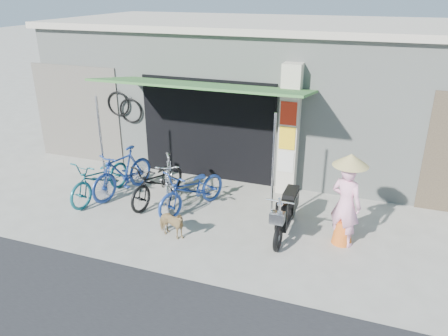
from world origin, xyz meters
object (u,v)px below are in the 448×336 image
(moped, at_px, (287,212))
(bike_black, at_px, (158,182))
(nun, at_px, (346,201))
(bike_teal, at_px, (101,178))
(bike_blue, at_px, (123,172))
(bike_silver, at_px, (169,180))
(bike_navy, at_px, (192,190))
(street_dog, at_px, (171,224))

(moped, bearing_deg, bike_black, 173.48)
(nun, bearing_deg, bike_teal, 23.38)
(bike_teal, bearing_deg, bike_black, 19.49)
(bike_blue, distance_m, bike_silver, 1.18)
(bike_blue, relative_size, moped, 1.02)
(bike_teal, distance_m, bike_black, 1.34)
(bike_silver, xyz_separation_m, bike_navy, (0.66, -0.21, -0.04))
(bike_teal, height_order, nun, nun)
(bike_teal, relative_size, bike_black, 1.03)
(bike_blue, bearing_deg, moped, 8.41)
(bike_navy, relative_size, street_dog, 2.72)
(bike_teal, xyz_separation_m, moped, (4.29, -0.08, -0.04))
(bike_black, bearing_deg, moped, 1.95)
(street_dog, bearing_deg, bike_black, 48.99)
(bike_silver, xyz_separation_m, moped, (2.75, -0.44, -0.08))
(bike_blue, height_order, moped, bike_blue)
(bike_blue, bearing_deg, bike_black, 10.93)
(bike_blue, xyz_separation_m, street_dog, (1.89, -1.36, -0.26))
(bike_silver, relative_size, nun, 0.99)
(bike_teal, height_order, bike_black, bike_teal)
(moped, relative_size, nun, 0.99)
(bike_black, height_order, nun, nun)
(bike_navy, bearing_deg, bike_silver, -174.88)
(street_dog, height_order, moped, moped)
(bike_navy, bearing_deg, moped, 16.31)
(street_dog, bearing_deg, bike_navy, 15.34)
(street_dog, bearing_deg, bike_blue, 67.30)
(bike_black, bearing_deg, street_dog, -44.95)
(bike_teal, xyz_separation_m, bike_navy, (2.20, 0.15, -0.00))
(bike_teal, relative_size, street_dog, 2.74)
(bike_blue, height_order, bike_silver, bike_blue)
(bike_navy, distance_m, street_dog, 1.17)
(bike_blue, relative_size, street_dog, 2.65)
(street_dog, xyz_separation_m, moped, (2.05, 0.92, 0.17))
(bike_black, height_order, street_dog, bike_black)
(bike_black, relative_size, moped, 1.03)
(moped, height_order, nun, nun)
(bike_black, bearing_deg, bike_navy, -0.03)
(bike_navy, distance_m, moped, 2.11)
(bike_blue, distance_m, bike_black, 0.95)
(bike_black, height_order, bike_silver, bike_silver)
(bike_black, distance_m, bike_silver, 0.25)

